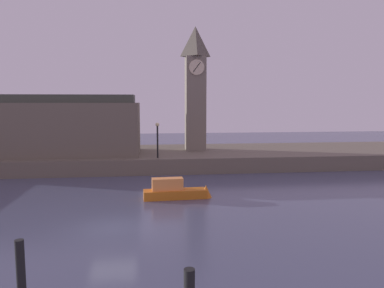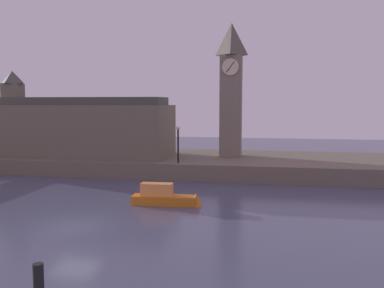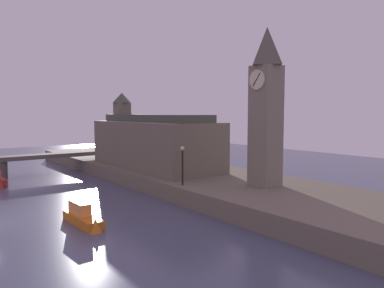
{
  "view_description": "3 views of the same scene",
  "coord_description": "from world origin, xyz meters",
  "views": [
    {
      "loc": [
        2.04,
        -19.78,
        6.81
      ],
      "look_at": [
        6.2,
        15.79,
        2.7
      ],
      "focal_mm": 34.53,
      "sensor_mm": 36.0,
      "label": 1
    },
    {
      "loc": [
        10.43,
        -20.83,
        6.97
      ],
      "look_at": [
        4.05,
        15.24,
        3.22
      ],
      "focal_mm": 38.06,
      "sensor_mm": 36.0,
      "label": 2
    },
    {
      "loc": [
        28.48,
        -3.43,
        7.74
      ],
      "look_at": [
        2.8,
        15.96,
        5.0
      ],
      "focal_mm": 34.75,
      "sensor_mm": 36.0,
      "label": 3
    }
  ],
  "objects": [
    {
      "name": "streetlamp",
      "position": [
        2.82,
        14.93,
        3.64
      ],
      "size": [
        0.36,
        0.36,
        3.36
      ],
      "color": "black",
      "rests_on": "far_embankment"
    },
    {
      "name": "far_embankment",
      "position": [
        0.0,
        20.0,
        0.75
      ],
      "size": [
        70.0,
        12.0,
        1.5
      ],
      "primitive_type": "cube",
      "color": "#6B6051",
      "rests_on": "ground"
    },
    {
      "name": "clock_tower",
      "position": [
        7.12,
        20.53,
        8.42
      ],
      "size": [
        2.35,
        2.39,
        13.34
      ],
      "color": "slate",
      "rests_on": "far_embankment"
    },
    {
      "name": "ground_plane",
      "position": [
        0.0,
        0.0,
        0.0
      ],
      "size": [
        120.0,
        120.0,
        0.0
      ],
      "primitive_type": "plane",
      "color": "#474C66"
    },
    {
      "name": "parliament_hall",
      "position": [
        -8.14,
        18.59,
        4.4
      ],
      "size": [
        17.83,
        6.99,
        8.79
      ],
      "color": "#6B6051",
      "rests_on": "far_embankment"
    },
    {
      "name": "boat_patrol_orange",
      "position": [
        4.13,
        5.71,
        0.5
      ],
      "size": [
        4.99,
        1.38,
        1.68
      ],
      "color": "orange",
      "rests_on": "ground"
    }
  ]
}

